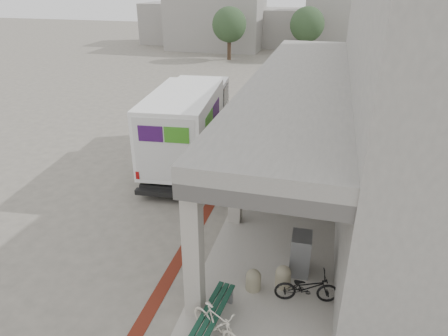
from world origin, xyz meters
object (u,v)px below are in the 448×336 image
(bicycle_black, at_px, (307,287))
(bicycle_cream, at_px, (217,325))
(bench, at_px, (213,314))
(fedex_truck, at_px, (189,123))
(utility_cabinet, at_px, (301,254))

(bicycle_black, xyz_separation_m, bicycle_cream, (-1.73, -1.67, 0.04))
(bench, relative_size, bicycle_cream, 1.28)
(bicycle_black, height_order, bicycle_cream, bicycle_cream)
(fedex_truck, height_order, utility_cabinet, fedex_truck)
(bench, bearing_deg, utility_cabinet, 59.97)
(utility_cabinet, height_order, bicycle_black, utility_cabinet)
(fedex_truck, bearing_deg, bicycle_black, -59.20)
(utility_cabinet, bearing_deg, bicycle_black, -78.16)
(fedex_truck, distance_m, bench, 9.31)
(bicycle_black, bearing_deg, bicycle_cream, 123.29)
(fedex_truck, bearing_deg, bench, -73.83)
(fedex_truck, relative_size, utility_cabinet, 6.87)
(bench, height_order, utility_cabinet, utility_cabinet)
(bench, distance_m, bicycle_cream, 0.45)
(bench, height_order, bicycle_black, bicycle_black)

